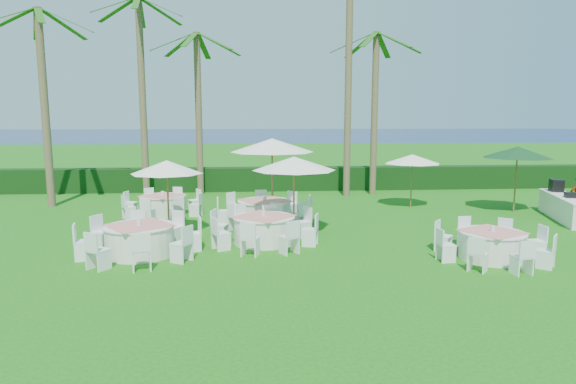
{
  "coord_description": "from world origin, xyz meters",
  "views": [
    {
      "loc": [
        -1.5,
        -12.95,
        3.7
      ],
      "look_at": [
        -0.32,
        2.77,
        1.3
      ],
      "focal_mm": 30.0,
      "sensor_mm": 36.0,
      "label": 1
    }
  ],
  "objects_px": {
    "umbrella_a": "(167,167)",
    "umbrella_b": "(294,164)",
    "banquet_table_c": "(492,245)",
    "banquet_table_d": "(163,205)",
    "umbrella_d": "(412,159)",
    "banquet_table_b": "(264,229)",
    "banquet_table_e": "(265,211)",
    "banquet_table_a": "(140,239)",
    "buffet_table": "(565,207)",
    "umbrella_c": "(272,145)",
    "umbrella_green": "(518,152)"
  },
  "relations": [
    {
      "from": "banquet_table_a",
      "to": "buffet_table",
      "type": "relative_size",
      "value": 0.85
    },
    {
      "from": "umbrella_a",
      "to": "umbrella_b",
      "type": "xyz_separation_m",
      "value": [
        3.99,
        -0.14,
        0.1
      ]
    },
    {
      "from": "umbrella_b",
      "to": "umbrella_green",
      "type": "relative_size",
      "value": 0.99
    },
    {
      "from": "banquet_table_a",
      "to": "umbrella_b",
      "type": "bearing_deg",
      "value": 24.64
    },
    {
      "from": "banquet_table_a",
      "to": "umbrella_d",
      "type": "bearing_deg",
      "value": 33.65
    },
    {
      "from": "banquet_table_b",
      "to": "buffet_table",
      "type": "bearing_deg",
      "value": 13.04
    },
    {
      "from": "banquet_table_d",
      "to": "umbrella_green",
      "type": "bearing_deg",
      "value": -1.44
    },
    {
      "from": "banquet_table_e",
      "to": "umbrella_b",
      "type": "bearing_deg",
      "value": -62.53
    },
    {
      "from": "banquet_table_a",
      "to": "umbrella_d",
      "type": "height_order",
      "value": "umbrella_d"
    },
    {
      "from": "banquet_table_b",
      "to": "banquet_table_c",
      "type": "xyz_separation_m",
      "value": [
        6.0,
        -2.16,
        -0.03
      ]
    },
    {
      "from": "umbrella_b",
      "to": "umbrella_green",
      "type": "distance_m",
      "value": 9.72
    },
    {
      "from": "banquet_table_e",
      "to": "buffet_table",
      "type": "distance_m",
      "value": 11.14
    },
    {
      "from": "umbrella_c",
      "to": "umbrella_green",
      "type": "relative_size",
      "value": 1.18
    },
    {
      "from": "umbrella_a",
      "to": "umbrella_c",
      "type": "xyz_separation_m",
      "value": [
        3.43,
        2.91,
        0.51
      ]
    },
    {
      "from": "banquet_table_d",
      "to": "banquet_table_e",
      "type": "distance_m",
      "value": 4.31
    },
    {
      "from": "banquet_table_c",
      "to": "buffet_table",
      "type": "xyz_separation_m",
      "value": [
        5.24,
        4.76,
        0.08
      ]
    },
    {
      "from": "umbrella_a",
      "to": "umbrella_b",
      "type": "relative_size",
      "value": 0.91
    },
    {
      "from": "banquet_table_e",
      "to": "banquet_table_c",
      "type": "bearing_deg",
      "value": -39.42
    },
    {
      "from": "banquet_table_a",
      "to": "banquet_table_e",
      "type": "xyz_separation_m",
      "value": [
        3.52,
        3.74,
        0.0
      ]
    },
    {
      "from": "banquet_table_e",
      "to": "umbrella_c",
      "type": "relative_size",
      "value": 1.07
    },
    {
      "from": "banquet_table_e",
      "to": "buffet_table",
      "type": "xyz_separation_m",
      "value": [
        11.14,
        -0.09,
        0.03
      ]
    },
    {
      "from": "banquet_table_d",
      "to": "umbrella_a",
      "type": "distance_m",
      "value": 3.94
    },
    {
      "from": "banquet_table_e",
      "to": "umbrella_a",
      "type": "bearing_deg",
      "value": -153.08
    },
    {
      "from": "umbrella_a",
      "to": "banquet_table_c",
      "type": "bearing_deg",
      "value": -20.01
    },
    {
      "from": "banquet_table_e",
      "to": "buffet_table",
      "type": "height_order",
      "value": "buffet_table"
    },
    {
      "from": "umbrella_b",
      "to": "banquet_table_d",
      "type": "bearing_deg",
      "value": 143.44
    },
    {
      "from": "banquet_table_c",
      "to": "umbrella_b",
      "type": "relative_size",
      "value": 1.13
    },
    {
      "from": "banquet_table_b",
      "to": "banquet_table_e",
      "type": "height_order",
      "value": "banquet_table_e"
    },
    {
      "from": "banquet_table_b",
      "to": "banquet_table_c",
      "type": "relative_size",
      "value": 1.08
    },
    {
      "from": "buffet_table",
      "to": "banquet_table_e",
      "type": "bearing_deg",
      "value": 179.51
    },
    {
      "from": "banquet_table_a",
      "to": "umbrella_a",
      "type": "xyz_separation_m",
      "value": [
        0.42,
        2.16,
        1.76
      ]
    },
    {
      "from": "banquet_table_a",
      "to": "umbrella_c",
      "type": "relative_size",
      "value": 1.05
    },
    {
      "from": "umbrella_a",
      "to": "umbrella_b",
      "type": "bearing_deg",
      "value": -2.02
    },
    {
      "from": "banquet_table_d",
      "to": "umbrella_b",
      "type": "distance_m",
      "value": 6.25
    },
    {
      "from": "banquet_table_d",
      "to": "umbrella_d",
      "type": "relative_size",
      "value": 1.33
    },
    {
      "from": "banquet_table_d",
      "to": "umbrella_d",
      "type": "xyz_separation_m",
      "value": [
        10.15,
        0.93,
        1.63
      ]
    },
    {
      "from": "banquet_table_a",
      "to": "umbrella_b",
      "type": "relative_size",
      "value": 1.25
    },
    {
      "from": "banquet_table_c",
      "to": "banquet_table_d",
      "type": "height_order",
      "value": "banquet_table_d"
    },
    {
      "from": "umbrella_d",
      "to": "umbrella_green",
      "type": "height_order",
      "value": "umbrella_green"
    },
    {
      "from": "umbrella_d",
      "to": "buffet_table",
      "type": "xyz_separation_m",
      "value": [
        4.89,
        -2.86,
        -1.57
      ]
    },
    {
      "from": "umbrella_a",
      "to": "umbrella_b",
      "type": "height_order",
      "value": "umbrella_b"
    },
    {
      "from": "banquet_table_a",
      "to": "buffet_table",
      "type": "bearing_deg",
      "value": 13.96
    },
    {
      "from": "banquet_table_b",
      "to": "umbrella_c",
      "type": "height_order",
      "value": "umbrella_c"
    },
    {
      "from": "banquet_table_e",
      "to": "umbrella_d",
      "type": "bearing_deg",
      "value": 23.87
    },
    {
      "from": "banquet_table_a",
      "to": "umbrella_b",
      "type": "xyz_separation_m",
      "value": [
        4.41,
        2.02,
        1.86
      ]
    },
    {
      "from": "banquet_table_c",
      "to": "umbrella_d",
      "type": "distance_m",
      "value": 7.8
    },
    {
      "from": "umbrella_a",
      "to": "banquet_table_d",
      "type": "bearing_deg",
      "value": 103.17
    },
    {
      "from": "banquet_table_d",
      "to": "umbrella_d",
      "type": "height_order",
      "value": "umbrella_d"
    },
    {
      "from": "banquet_table_c",
      "to": "banquet_table_e",
      "type": "bearing_deg",
      "value": 140.58
    },
    {
      "from": "banquet_table_c",
      "to": "umbrella_c",
      "type": "relative_size",
      "value": 0.95
    }
  ]
}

